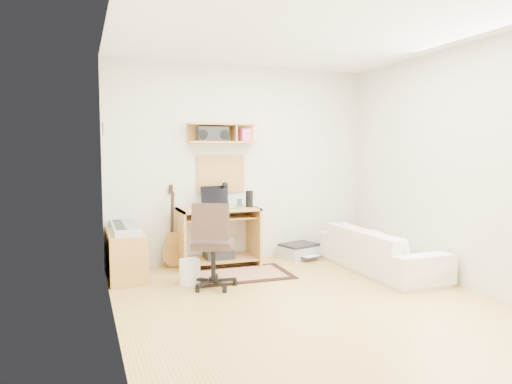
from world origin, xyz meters
name	(u,v)px	position (x,y,z in m)	size (l,w,h in m)	color
floor	(308,303)	(0.00, 0.00, -0.01)	(3.60, 4.00, 0.01)	tan
ceiling	(311,28)	(0.00, 0.00, 2.60)	(3.60, 4.00, 0.01)	white
back_wall	(242,164)	(0.00, 2.00, 1.30)	(3.60, 0.01, 2.60)	beige
left_wall	(111,172)	(-1.80, 0.00, 1.30)	(0.01, 4.00, 2.60)	beige
right_wall	(458,167)	(1.80, 0.00, 1.30)	(0.01, 4.00, 2.60)	beige
wall_shelf	(223,133)	(-0.30, 1.88, 1.70)	(0.90, 0.25, 0.26)	#C08D44
cork_board	(221,174)	(-0.30, 1.98, 1.17)	(0.64, 0.03, 0.49)	#A97A54
wall_photo	(104,129)	(-1.79, 1.50, 1.72)	(0.02, 0.20, 0.15)	#4C8CBF
desk	(218,237)	(-0.41, 1.73, 0.38)	(1.00, 0.55, 0.75)	#C08D44
laptop	(218,197)	(-0.42, 1.71, 0.89)	(0.36, 0.36, 0.28)	silver
speaker	(249,199)	(-0.01, 1.68, 0.86)	(0.10, 0.10, 0.21)	black
desk_lamp	(227,194)	(-0.25, 1.87, 0.91)	(0.11, 0.11, 0.32)	black
pencil_cup	(240,202)	(-0.09, 1.83, 0.80)	(0.07, 0.07, 0.10)	#375EA5
boombox	(212,135)	(-0.44, 1.87, 1.68)	(0.39, 0.18, 0.20)	black
rug	(241,274)	(-0.28, 1.20, 0.01)	(1.16, 0.77, 0.02)	#D0B58B
task_chair	(213,244)	(-0.73, 0.82, 0.47)	(0.48, 0.48, 0.95)	#35261F
cabinet	(126,254)	(-1.58, 1.55, 0.28)	(0.40, 0.90, 0.55)	#C08D44
music_keyboard	(125,228)	(-1.58, 1.55, 0.59)	(0.28, 0.90, 0.08)	#B2B5BA
guitar	(173,226)	(-0.97, 1.86, 0.53)	(0.28, 0.18, 1.05)	#AE7835
waste_basket	(190,272)	(-0.94, 1.03, 0.14)	(0.23, 0.23, 0.28)	white
printer	(299,252)	(0.76, 1.78, 0.08)	(0.50, 0.39, 0.19)	#A5A8AA
sofa	(380,242)	(1.38, 0.78, 0.35)	(1.81, 0.53, 0.71)	beige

